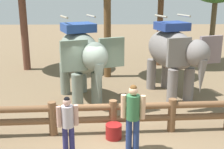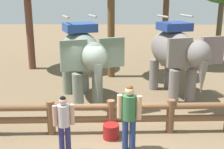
# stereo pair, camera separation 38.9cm
# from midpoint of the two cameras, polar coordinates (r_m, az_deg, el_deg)

# --- Properties ---
(ground_plane) EXTENTS (60.00, 60.00, 0.00)m
(ground_plane) POSITION_cam_midpoint_polar(r_m,az_deg,el_deg) (8.93, -1.03, -11.94)
(ground_plane) COLOR brown
(log_fence) EXTENTS (7.43, 0.59, 1.05)m
(log_fence) POSITION_cam_midpoint_polar(r_m,az_deg,el_deg) (8.88, -1.06, -7.76)
(log_fence) COLOR brown
(log_fence) RESTS_ON ground
(elephant_near_left) EXTENTS (2.84, 3.93, 3.30)m
(elephant_near_left) POSITION_cam_midpoint_polar(r_m,az_deg,el_deg) (11.06, -7.06, 3.74)
(elephant_near_left) COLOR slate
(elephant_near_left) RESTS_ON ground
(elephant_center) EXTENTS (2.65, 3.91, 3.27)m
(elephant_center) POSITION_cam_midpoint_polar(r_m,az_deg,el_deg) (11.83, 10.99, 4.29)
(elephant_center) COLOR slate
(elephant_center) RESTS_ON ground
(tourist_woman_in_black) EXTENTS (0.56, 0.37, 1.60)m
(tourist_woman_in_black) POSITION_cam_midpoint_polar(r_m,az_deg,el_deg) (7.81, -10.03, -8.94)
(tourist_woman_in_black) COLOR navy
(tourist_woman_in_black) RESTS_ON ground
(tourist_man_in_blue) EXTENTS (0.65, 0.41, 1.85)m
(tourist_man_in_blue) POSITION_cam_midpoint_polar(r_m,az_deg,el_deg) (7.84, 2.67, -7.45)
(tourist_man_in_blue) COLOR navy
(tourist_man_in_blue) RESTS_ON ground
(feed_bucket) EXTENTS (0.48, 0.48, 0.43)m
(feed_bucket) POSITION_cam_midpoint_polar(r_m,az_deg,el_deg) (8.74, -0.97, -11.00)
(feed_bucket) COLOR maroon
(feed_bucket) RESTS_ON ground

